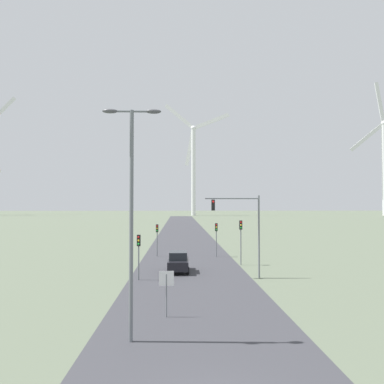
{
  "coord_description": "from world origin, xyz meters",
  "views": [
    {
      "loc": [
        -0.96,
        -10.6,
        6.14
      ],
      "look_at": [
        0.0,
        17.1,
        6.98
      ],
      "focal_mm": 35.0,
      "sensor_mm": 36.0,
      "label": 1
    }
  ],
  "objects_px": {
    "streetlamp": "(131,197)",
    "stop_sign_near": "(166,285)",
    "traffic_light_post_mid_left": "(157,233)",
    "traffic_light_post_mid_right": "(216,232)",
    "traffic_light_mast_overhead": "(241,220)",
    "wind_turbine_left": "(193,161)",
    "car_approaching": "(178,262)",
    "wind_turbine_center": "(384,158)",
    "traffic_light_post_near_left": "(139,247)",
    "traffic_light_post_near_right": "(241,233)"
  },
  "relations": [
    {
      "from": "streetlamp",
      "to": "wind_turbine_center",
      "type": "height_order",
      "value": "wind_turbine_center"
    },
    {
      "from": "traffic_light_post_near_left",
      "to": "traffic_light_post_mid_right",
      "type": "distance_m",
      "value": 14.78
    },
    {
      "from": "wind_turbine_left",
      "to": "traffic_light_post_mid_right",
      "type": "bearing_deg",
      "value": -91.17
    },
    {
      "from": "streetlamp",
      "to": "traffic_light_post_near_left",
      "type": "relative_size",
      "value": 2.88
    },
    {
      "from": "stop_sign_near",
      "to": "traffic_light_post_near_right",
      "type": "bearing_deg",
      "value": 67.8
    },
    {
      "from": "wind_turbine_left",
      "to": "traffic_light_post_mid_left",
      "type": "bearing_deg",
      "value": -93.88
    },
    {
      "from": "traffic_light_post_mid_left",
      "to": "wind_turbine_left",
      "type": "height_order",
      "value": "wind_turbine_left"
    },
    {
      "from": "traffic_light_post_near_right",
      "to": "wind_turbine_center",
      "type": "xyz_separation_m",
      "value": [
        96.51,
        145.85,
        25.56
      ]
    },
    {
      "from": "traffic_light_post_near_right",
      "to": "wind_turbine_left",
      "type": "relative_size",
      "value": 0.08
    },
    {
      "from": "traffic_light_mast_overhead",
      "to": "wind_turbine_left",
      "type": "distance_m",
      "value": 158.9
    },
    {
      "from": "traffic_light_post_near_right",
      "to": "wind_turbine_left",
      "type": "height_order",
      "value": "wind_turbine_left"
    },
    {
      "from": "traffic_light_post_near_left",
      "to": "traffic_light_post_mid_right",
      "type": "height_order",
      "value": "traffic_light_post_mid_right"
    },
    {
      "from": "streetlamp",
      "to": "wind_turbine_center",
      "type": "distance_m",
      "value": 197.71
    },
    {
      "from": "traffic_light_post_near_left",
      "to": "traffic_light_post_near_right",
      "type": "relative_size",
      "value": 0.82
    },
    {
      "from": "stop_sign_near",
      "to": "car_approaching",
      "type": "relative_size",
      "value": 0.6
    },
    {
      "from": "streetlamp",
      "to": "traffic_light_post_near_left",
      "type": "xyz_separation_m",
      "value": [
        -1.1,
        13.37,
        -3.78
      ]
    },
    {
      "from": "stop_sign_near",
      "to": "wind_turbine_left",
      "type": "bearing_deg",
      "value": 87.29
    },
    {
      "from": "stop_sign_near",
      "to": "traffic_light_post_near_right",
      "type": "relative_size",
      "value": 0.56
    },
    {
      "from": "traffic_light_post_mid_left",
      "to": "traffic_light_post_mid_right",
      "type": "xyz_separation_m",
      "value": [
        6.83,
        -0.69,
        0.11
      ]
    },
    {
      "from": "wind_turbine_left",
      "to": "car_approaching",
      "type": "bearing_deg",
      "value": -92.71
    },
    {
      "from": "streetlamp",
      "to": "stop_sign_near",
      "type": "bearing_deg",
      "value": 67.55
    },
    {
      "from": "traffic_light_post_near_right",
      "to": "car_approaching",
      "type": "height_order",
      "value": "traffic_light_post_near_right"
    },
    {
      "from": "wind_turbine_left",
      "to": "wind_turbine_center",
      "type": "relative_size",
      "value": 0.85
    },
    {
      "from": "traffic_light_post_mid_right",
      "to": "car_approaching",
      "type": "relative_size",
      "value": 0.93
    },
    {
      "from": "traffic_light_mast_overhead",
      "to": "streetlamp",
      "type": "bearing_deg",
      "value": -117.72
    },
    {
      "from": "streetlamp",
      "to": "traffic_light_mast_overhead",
      "type": "height_order",
      "value": "streetlamp"
    },
    {
      "from": "streetlamp",
      "to": "car_approaching",
      "type": "relative_size",
      "value": 2.52
    },
    {
      "from": "traffic_light_post_mid_right",
      "to": "wind_turbine_left",
      "type": "relative_size",
      "value": 0.07
    },
    {
      "from": "car_approaching",
      "to": "wind_turbine_left",
      "type": "bearing_deg",
      "value": 87.29
    },
    {
      "from": "stop_sign_near",
      "to": "traffic_light_mast_overhead",
      "type": "bearing_deg",
      "value": 60.58
    },
    {
      "from": "car_approaching",
      "to": "wind_turbine_center",
      "type": "xyz_separation_m",
      "value": [
        102.73,
        149.34,
        27.87
      ]
    },
    {
      "from": "traffic_light_post_mid_left",
      "to": "traffic_light_post_mid_right",
      "type": "distance_m",
      "value": 6.86
    },
    {
      "from": "traffic_light_post_mid_right",
      "to": "car_approaching",
      "type": "height_order",
      "value": "traffic_light_post_mid_right"
    },
    {
      "from": "traffic_light_post_near_right",
      "to": "traffic_light_post_near_left",
      "type": "bearing_deg",
      "value": -143.6
    },
    {
      "from": "streetlamp",
      "to": "traffic_light_post_mid_right",
      "type": "relative_size",
      "value": 2.7
    },
    {
      "from": "traffic_light_mast_overhead",
      "to": "car_approaching",
      "type": "xyz_separation_m",
      "value": [
        -5.19,
        2.96,
        -3.88
      ]
    },
    {
      "from": "streetlamp",
      "to": "stop_sign_near",
      "type": "xyz_separation_m",
      "value": [
        1.46,
        3.54,
        -4.7
      ]
    },
    {
      "from": "streetlamp",
      "to": "car_approaching",
      "type": "xyz_separation_m",
      "value": [
        2.08,
        16.8,
        -5.52
      ]
    },
    {
      "from": "stop_sign_near",
      "to": "traffic_light_post_mid_right",
      "type": "distance_m",
      "value": 23.12
    },
    {
      "from": "traffic_light_mast_overhead",
      "to": "wind_turbine_center",
      "type": "relative_size",
      "value": 0.1
    },
    {
      "from": "traffic_light_post_near_right",
      "to": "car_approaching",
      "type": "distance_m",
      "value": 7.5
    },
    {
      "from": "stop_sign_near",
      "to": "traffic_light_mast_overhead",
      "type": "relative_size",
      "value": 0.36
    },
    {
      "from": "traffic_light_post_near_left",
      "to": "wind_turbine_center",
      "type": "relative_size",
      "value": 0.05
    },
    {
      "from": "traffic_light_post_near_right",
      "to": "wind_turbine_center",
      "type": "distance_m",
      "value": 176.74
    },
    {
      "from": "streetlamp",
      "to": "traffic_light_post_mid_right",
      "type": "height_order",
      "value": "streetlamp"
    },
    {
      "from": "traffic_light_post_mid_left",
      "to": "wind_turbine_center",
      "type": "relative_size",
      "value": 0.05
    },
    {
      "from": "traffic_light_post_mid_right",
      "to": "stop_sign_near",
      "type": "bearing_deg",
      "value": -102.42
    },
    {
      "from": "traffic_light_post_near_left",
      "to": "traffic_light_post_mid_left",
      "type": "relative_size",
      "value": 0.98
    },
    {
      "from": "traffic_light_post_mid_right",
      "to": "traffic_light_post_near_left",
      "type": "bearing_deg",
      "value": -120.6
    },
    {
      "from": "traffic_light_post_mid_left",
      "to": "wind_turbine_left",
      "type": "xyz_separation_m",
      "value": [
        9.79,
        144.35,
        24.63
      ]
    }
  ]
}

